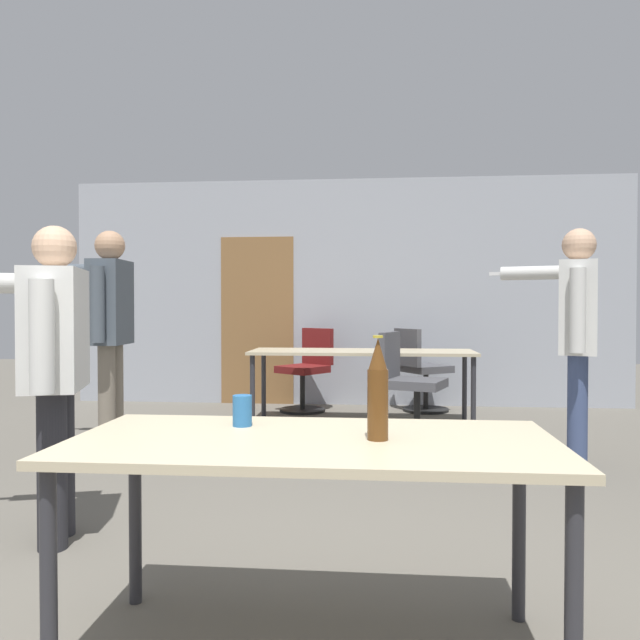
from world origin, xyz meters
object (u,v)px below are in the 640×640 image
(person_right_polo, at_px, (109,318))
(office_chair_far_right, at_px, (421,372))
(person_center_tall, at_px, (576,325))
(beer_bottle, at_px, (378,391))
(drink_cup, at_px, (242,411))
(person_far_watching, at_px, (53,354))
(office_chair_mid_tucked, at_px, (409,388))
(office_chair_far_left, at_px, (307,372))

(person_right_polo, height_order, office_chair_far_right, person_right_polo)
(person_center_tall, bearing_deg, beer_bottle, 169.46)
(drink_cup, bearing_deg, person_center_tall, 51.12)
(person_right_polo, relative_size, office_chair_far_right, 1.92)
(person_center_tall, relative_size, person_right_polo, 0.97)
(person_far_watching, bearing_deg, office_chair_mid_tucked, -52.35)
(beer_bottle, height_order, drink_cup, beer_bottle)
(office_chair_far_left, height_order, office_chair_far_right, office_chair_far_right)
(beer_bottle, bearing_deg, person_center_tall, 61.06)
(person_right_polo, xyz_separation_m, beer_bottle, (2.21, -2.89, -0.19))
(person_far_watching, distance_m, office_chair_far_left, 4.20)
(office_chair_far_left, xyz_separation_m, drink_cup, (0.31, -4.83, 0.36))
(office_chair_far_right, xyz_separation_m, beer_bottle, (-0.49, -5.07, 0.46))
(person_right_polo, xyz_separation_m, office_chair_far_right, (2.70, 2.18, -0.65))
(person_far_watching, relative_size, beer_bottle, 4.61)
(person_center_tall, bearing_deg, person_far_watching, 136.82)
(person_center_tall, xyz_separation_m, office_chair_far_right, (-0.94, 2.49, -0.61))
(person_center_tall, bearing_deg, drink_cup, 159.52)
(person_right_polo, height_order, drink_cup, person_right_polo)
(office_chair_far_left, bearing_deg, person_right_polo, 92.05)
(office_chair_far_left, distance_m, office_chair_far_right, 1.29)
(office_chair_far_left, distance_m, beer_bottle, 5.11)
(person_center_tall, distance_m, beer_bottle, 2.96)
(office_chair_far_right, bearing_deg, office_chair_mid_tucked, -41.08)
(office_chair_far_right, bearing_deg, beer_bottle, -38.65)
(drink_cup, bearing_deg, beer_bottle, -21.28)
(person_right_polo, relative_size, office_chair_mid_tucked, 1.89)
(person_center_tall, distance_m, drink_cup, 3.08)
(office_chair_far_left, distance_m, drink_cup, 4.85)
(office_chair_far_left, height_order, office_chair_mid_tucked, office_chair_mid_tucked)
(beer_bottle, bearing_deg, office_chair_mid_tucked, 85.50)
(person_right_polo, height_order, office_chair_far_left, person_right_polo)
(person_right_polo, height_order, office_chair_mid_tucked, person_right_polo)
(person_right_polo, xyz_separation_m, drink_cup, (1.71, -2.70, -0.30))
(person_center_tall, bearing_deg, office_chair_far_right, 39.09)
(office_chair_mid_tucked, height_order, drink_cup, office_chair_mid_tucked)
(office_chair_far_left, xyz_separation_m, beer_bottle, (0.80, -5.02, 0.47))
(drink_cup, bearing_deg, office_chair_mid_tucked, 77.09)
(office_chair_far_left, bearing_deg, office_chair_far_right, -142.08)
(office_chair_mid_tucked, bearing_deg, person_center_tall, 68.29)
(person_center_tall, xyz_separation_m, person_right_polo, (-3.64, 0.31, 0.04))
(person_center_tall, xyz_separation_m, person_far_watching, (-3.06, -1.66, -0.11))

